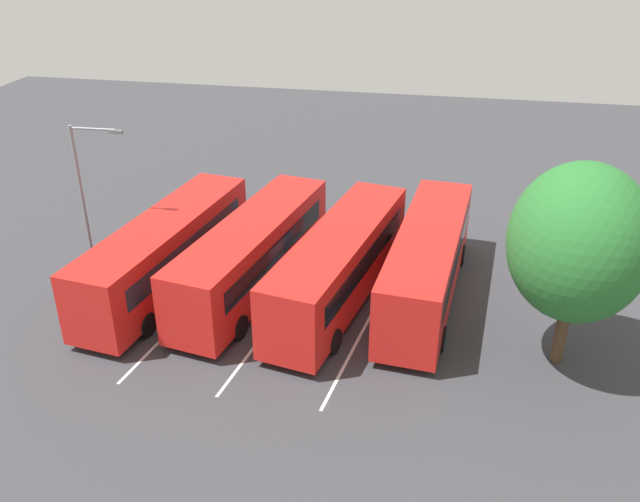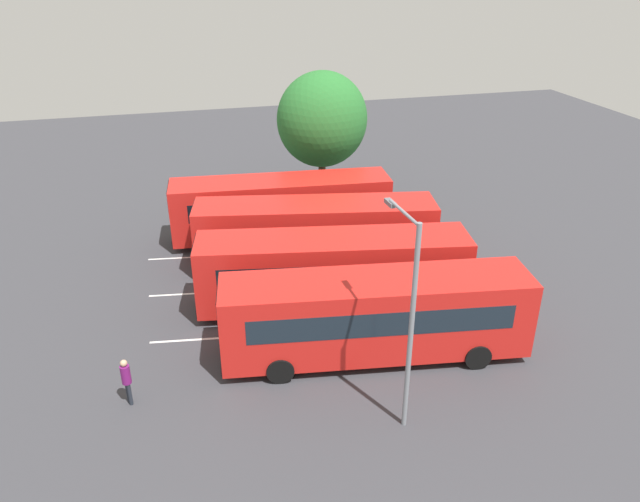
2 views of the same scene
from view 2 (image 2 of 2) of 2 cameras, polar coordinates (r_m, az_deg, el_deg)
The scene contains 11 objects.
ground_plane at distance 27.79m, azimuth -0.13°, elevation -3.38°, with size 72.95×72.95×0.00m, color #38383D.
bus_far_left at distance 31.84m, azimuth -3.74°, elevation 4.23°, with size 11.53×3.50×3.31m.
bus_center_left at distance 28.77m, azimuth -0.51°, elevation 1.78°, with size 11.60×4.57×3.31m.
bus_center_right at distance 25.37m, azimuth 1.18°, elevation -1.80°, with size 11.60×4.42×3.31m.
bus_far_right at distance 22.41m, azimuth 5.21°, elevation -6.04°, with size 11.58×4.05×3.31m.
pedestrian at distance 21.55m, azimuth -17.83°, elevation -11.36°, with size 0.42×0.42×1.79m.
street_lamp at distance 18.32m, azimuth 8.39°, elevation -5.75°, with size 0.28×2.37×7.16m.
depot_tree at distance 36.40m, azimuth 0.20°, elevation 12.30°, with size 5.38×4.84×7.78m.
lane_stripe_outer_left at distance 30.97m, azimuth -1.86°, elevation -0.07°, with size 15.30×0.12×0.01m, color silver.
lane_stripe_inner_left at distance 27.79m, azimuth -0.13°, elevation -3.37°, with size 15.30×0.12×0.01m, color silver.
lane_stripe_inner_right at distance 24.76m, azimuth 2.05°, elevation -7.49°, with size 15.30×0.12×0.01m, color silver.
Camera 2 is at (6.06, 23.35, 13.80)m, focal length 33.87 mm.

